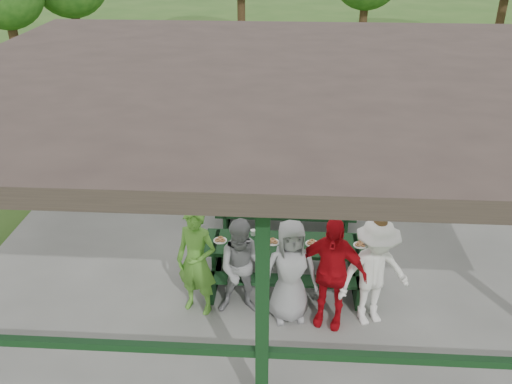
# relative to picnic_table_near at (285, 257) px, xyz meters

# --- Properties ---
(ground) EXTENTS (90.00, 90.00, 0.00)m
(ground) POSITION_rel_picnic_table_near_xyz_m (-0.24, 1.20, -0.58)
(ground) COLOR #284C17
(ground) RESTS_ON ground
(concrete_slab) EXTENTS (10.00, 8.00, 0.10)m
(concrete_slab) POSITION_rel_picnic_table_near_xyz_m (-0.24, 1.20, -0.53)
(concrete_slab) COLOR slate
(concrete_slab) RESTS_ON ground
(pavilion_structure) EXTENTS (10.60, 8.60, 3.24)m
(pavilion_structure) POSITION_rel_picnic_table_near_xyz_m (-0.24, 1.20, 2.59)
(pavilion_structure) COLOR black
(pavilion_structure) RESTS_ON concrete_slab
(picnic_table_near) EXTENTS (2.61, 1.39, 0.75)m
(picnic_table_near) POSITION_rel_picnic_table_near_xyz_m (0.00, 0.00, 0.00)
(picnic_table_near) COLOR black
(picnic_table_near) RESTS_ON concrete_slab
(picnic_table_far) EXTENTS (2.62, 1.39, 0.75)m
(picnic_table_far) POSITION_rel_picnic_table_near_xyz_m (-0.02, 2.00, 0.00)
(picnic_table_far) COLOR black
(picnic_table_far) RESTS_ON concrete_slab
(table_setting) EXTENTS (2.46, 0.45, 0.10)m
(table_setting) POSITION_rel_picnic_table_near_xyz_m (-0.05, 0.02, 0.31)
(table_setting) COLOR white
(table_setting) RESTS_ON picnic_table_near
(contestant_green) EXTENTS (0.74, 0.60, 1.76)m
(contestant_green) POSITION_rel_picnic_table_near_xyz_m (-1.31, -0.78, 0.40)
(contestant_green) COLOR #52922E
(contestant_green) RESTS_ON concrete_slab
(contestant_grey_left) EXTENTS (0.81, 0.65, 1.58)m
(contestant_grey_left) POSITION_rel_picnic_table_near_xyz_m (-0.62, -0.78, 0.31)
(contestant_grey_left) COLOR gray
(contestant_grey_left) RESTS_ON concrete_slab
(contestant_grey_mid) EXTENTS (0.89, 0.68, 1.65)m
(contestant_grey_mid) POSITION_rel_picnic_table_near_xyz_m (0.07, -0.87, 0.35)
(contestant_grey_mid) COLOR gray
(contestant_grey_mid) RESTS_ON concrete_slab
(contestant_red) EXTENTS (1.12, 0.70, 1.78)m
(contestant_red) POSITION_rel_picnic_table_near_xyz_m (0.65, -0.95, 0.41)
(contestant_red) COLOR #B00A12
(contestant_red) RESTS_ON concrete_slab
(contestant_white_fedora) EXTENTS (1.26, 0.97, 1.77)m
(contestant_white_fedora) POSITION_rel_picnic_table_near_xyz_m (1.28, -0.89, 0.39)
(contestant_white_fedora) COLOR white
(contestant_white_fedora) RESTS_ON concrete_slab
(spectator_lblue) EXTENTS (1.44, 0.70, 1.48)m
(spectator_lblue) POSITION_rel_picnic_table_near_xyz_m (-0.73, 2.97, 0.27)
(spectator_lblue) COLOR #8BA3D7
(spectator_lblue) RESTS_ON concrete_slab
(spectator_blue) EXTENTS (0.71, 0.61, 1.65)m
(spectator_blue) POSITION_rel_picnic_table_near_xyz_m (-2.10, 3.26, 0.35)
(spectator_blue) COLOR #477FB9
(spectator_blue) RESTS_ON concrete_slab
(spectator_grey) EXTENTS (0.76, 0.61, 1.50)m
(spectator_grey) POSITION_rel_picnic_table_near_xyz_m (1.34, 2.77, 0.28)
(spectator_grey) COLOR gray
(spectator_grey) RESTS_ON concrete_slab
(pickup_truck) EXTENTS (6.38, 4.22, 1.63)m
(pickup_truck) POSITION_rel_picnic_table_near_xyz_m (0.98, 8.35, 0.24)
(pickup_truck) COLOR silver
(pickup_truck) RESTS_ON ground
(farm_trailer) EXTENTS (3.82, 1.79, 1.33)m
(farm_trailer) POSITION_rel_picnic_table_near_xyz_m (-1.44, 10.27, 0.09)
(farm_trailer) COLOR navy
(farm_trailer) RESTS_ON ground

